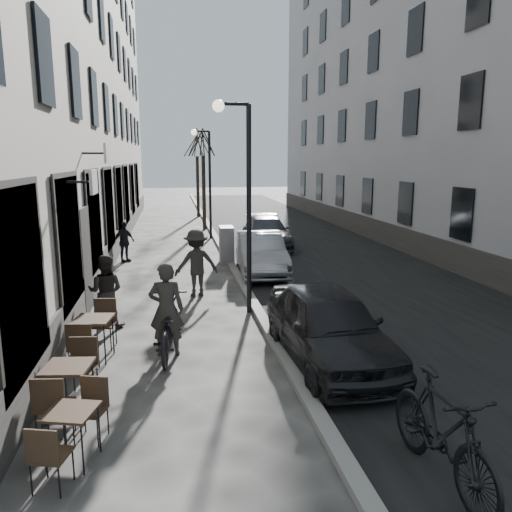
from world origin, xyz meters
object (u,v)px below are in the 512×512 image
object	(u,v)px
utility_cabinet	(227,245)
bicycle	(167,327)
streetlamp_far	(206,172)
pedestrian_near	(106,291)
tree_far	(197,144)
pedestrian_far	(124,242)
pedestrian_mid	(196,263)
tree_near	(203,141)
bistro_set_a	(72,431)
bistro_set_b	(69,385)
car_far	(267,232)
streetlamp_near	(242,185)
car_near	(329,325)
sign_board	(35,376)
bistro_set_c	(94,334)
moped	(442,432)
car_mid	(261,253)

from	to	relation	value
utility_cabinet	bicycle	bearing A→B (deg)	-102.12
streetlamp_far	pedestrian_near	world-z (taller)	streetlamp_far
tree_far	pedestrian_far	world-z (taller)	tree_far
bicycle	pedestrian_mid	size ratio (longest dim) A/B	1.15
streetlamp_far	tree_near	xyz separation A→B (m)	(0.07, 3.00, 1.50)
bistro_set_a	pedestrian_near	size ratio (longest dim) A/B	0.88
bistro_set_b	bistro_set_a	bearing A→B (deg)	-69.88
bistro_set_b	pedestrian_near	world-z (taller)	pedestrian_near
streetlamp_far	utility_cabinet	world-z (taller)	streetlamp_far
pedestrian_mid	car_far	bearing A→B (deg)	-123.64
pedestrian_near	bicycle	bearing A→B (deg)	136.64
streetlamp_near	bistro_set_a	distance (m)	7.06
utility_cabinet	pedestrian_far	size ratio (longest dim) A/B	0.90
pedestrian_near	pedestrian_far	xyz separation A→B (m)	(-0.24, 7.41, -0.08)
tree_near	car_near	size ratio (longest dim) A/B	1.37
sign_board	pedestrian_near	world-z (taller)	pedestrian_near
bicycle	car_near	bearing A→B (deg)	168.29
tree_far	utility_cabinet	size ratio (longest dim) A/B	4.22
bistro_set_c	sign_board	size ratio (longest dim) A/B	1.58
car_far	utility_cabinet	bearing A→B (deg)	-120.99
car_near	utility_cabinet	bearing A→B (deg)	93.23
sign_board	car_near	xyz separation A→B (m)	(5.01, 0.79, 0.27)
pedestrian_mid	car_near	bearing A→B (deg)	104.81
moped	utility_cabinet	bearing A→B (deg)	92.08
bistro_set_a	car_mid	world-z (taller)	car_mid
pedestrian_far	car_far	distance (m)	6.14
bistro_set_a	bistro_set_b	bearing A→B (deg)	118.37
bistro_set_b	tree_near	bearing A→B (deg)	88.22
sign_board	tree_far	bearing A→B (deg)	61.04
car_mid	tree_far	bearing A→B (deg)	96.99
utility_cabinet	car_far	size ratio (longest dim) A/B	0.30
bistro_set_a	pedestrian_far	distance (m)	12.70
sign_board	pedestrian_near	distance (m)	3.62
car_mid	pedestrian_near	bearing A→B (deg)	-129.86
tree_near	utility_cabinet	bearing A→B (deg)	-88.73
pedestrian_near	pedestrian_mid	bearing A→B (deg)	-122.54
streetlamp_near	bistro_set_c	distance (m)	4.81
tree_near	pedestrian_far	distance (m)	9.66
streetlamp_near	tree_far	size ratio (longest dim) A/B	0.89
sign_board	pedestrian_far	bearing A→B (deg)	67.75
utility_cabinet	pedestrian_mid	bearing A→B (deg)	-105.27
tree_far	car_far	xyz separation A→B (m)	(2.26, -11.99, -4.01)
streetlamp_far	pedestrian_mid	distance (m)	10.52
bistro_set_b	pedestrian_far	bearing A→B (deg)	98.76
sign_board	pedestrian_mid	world-z (taller)	pedestrian_mid
sign_board	streetlamp_far	bearing A→B (deg)	56.46
sign_board	bicycle	world-z (taller)	bicycle
car_near	moped	distance (m)	3.67
pedestrian_far	car_far	xyz separation A→B (m)	(5.76, 2.12, -0.10)
pedestrian_near	utility_cabinet	bearing A→B (deg)	-107.14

